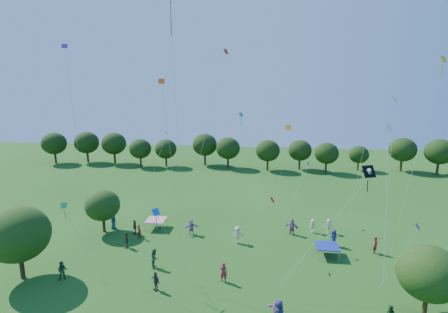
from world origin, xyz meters
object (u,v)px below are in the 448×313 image
at_px(near_tree_north, 102,205).
at_px(red_high_kite, 173,43).
at_px(tent_blue, 327,246).
at_px(tent_red_stripe, 156,220).
at_px(pirate_kite, 367,174).
at_px(near_tree_west, 18,234).
at_px(near_tree_east, 429,273).

xyz_separation_m(near_tree_north, red_high_kite, (10.44, -6.60, 16.88)).
bearing_deg(tent_blue, tent_red_stripe, 165.98).
bearing_deg(red_high_kite, tent_blue, 13.82).
height_order(near_tree_north, pirate_kite, pirate_kite).
height_order(near_tree_west, red_high_kite, red_high_kite).
xyz_separation_m(near_tree_west, near_tree_east, (32.93, -1.61, -0.67)).
bearing_deg(near_tree_west, near_tree_east, -2.80).
height_order(tent_red_stripe, red_high_kite, red_high_kite).
relative_size(tent_blue, pirate_kite, 0.25).
relative_size(near_tree_north, pirate_kite, 0.57).
xyz_separation_m(near_tree_east, tent_blue, (-5.50, 8.75, -2.45)).
relative_size(pirate_kite, red_high_kite, 0.38).
height_order(tent_red_stripe, pirate_kite, pirate_kite).
relative_size(near_tree_west, tent_red_stripe, 2.99).
bearing_deg(tent_blue, near_tree_west, -165.41).
bearing_deg(tent_blue, near_tree_north, 172.84).
distance_m(near_tree_west, red_high_kite, 21.02).
bearing_deg(near_tree_east, red_high_kite, 165.10).
distance_m(tent_blue, pirate_kite, 9.55).
bearing_deg(near_tree_north, red_high_kite, -32.30).
xyz_separation_m(near_tree_north, tent_red_stripe, (5.70, 1.64, -2.20)).
relative_size(tent_blue, red_high_kite, 0.09).
relative_size(near_tree_east, red_high_kite, 0.24).
distance_m(tent_red_stripe, pirate_kite, 24.27).
height_order(near_tree_east, tent_red_stripe, near_tree_east).
bearing_deg(pirate_kite, tent_blue, 118.40).
bearing_deg(near_tree_north, pirate_kite, -14.57).
distance_m(near_tree_north, red_high_kite, 20.92).
distance_m(near_tree_east, red_high_kite, 26.33).
xyz_separation_m(pirate_kite, red_high_kite, (-16.31, 0.36, 10.59)).
relative_size(near_tree_north, tent_blue, 2.28).
bearing_deg(pirate_kite, near_tree_east, -55.07).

